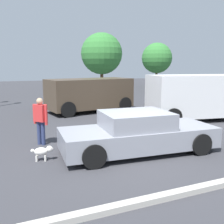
# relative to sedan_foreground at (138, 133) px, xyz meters

# --- Properties ---
(ground_plane) EXTENTS (80.00, 80.00, 0.00)m
(ground_plane) POSITION_rel_sedan_foreground_xyz_m (-0.34, -0.22, -0.57)
(ground_plane) COLOR #38383D
(sedan_foreground) EXTENTS (4.74, 2.17, 1.23)m
(sedan_foreground) POSITION_rel_sedan_foreground_xyz_m (0.00, 0.00, 0.00)
(sedan_foreground) COLOR gray
(sedan_foreground) RESTS_ON ground_plane
(dog) EXTENTS (0.59, 0.31, 0.41)m
(dog) POSITION_rel_sedan_foreground_xyz_m (-2.75, 0.38, -0.31)
(dog) COLOR white
(dog) RESTS_ON ground_plane
(van_white) EXTENTS (5.33, 3.00, 2.13)m
(van_white) POSITION_rel_sedan_foreground_xyz_m (5.24, 3.17, 0.58)
(van_white) COLOR white
(van_white) RESTS_ON ground_plane
(suv_dark) EXTENTS (4.92, 2.78, 1.84)m
(suv_dark) POSITION_rel_sedan_foreground_xyz_m (0.97, 7.34, 0.44)
(suv_dark) COLOR #4C3D2D
(suv_dark) RESTS_ON ground_plane
(pedestrian) EXTENTS (0.44, 0.46, 1.55)m
(pedestrian) POSITION_rel_sedan_foreground_xyz_m (-2.54, 1.93, 0.34)
(pedestrian) COLOR navy
(pedestrian) RESTS_ON ground_plane
(parking_curb) EXTENTS (9.83, 0.20, 0.12)m
(parking_curb) POSITION_rel_sedan_foreground_xyz_m (-0.34, -2.75, -0.51)
(parking_curb) COLOR #B7B2A8
(parking_curb) RESTS_ON ground_plane
(tree_back_left) EXTENTS (3.62, 3.62, 5.24)m
(tree_back_left) POSITION_rel_sedan_foreground_xyz_m (14.10, 20.91, 2.85)
(tree_back_left) COLOR brown
(tree_back_left) RESTS_ON ground_plane
(tree_back_center) EXTENTS (3.97, 3.97, 5.67)m
(tree_back_center) POSITION_rel_sedan_foreground_xyz_m (5.73, 17.65, 3.10)
(tree_back_center) COLOR brown
(tree_back_center) RESTS_ON ground_plane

